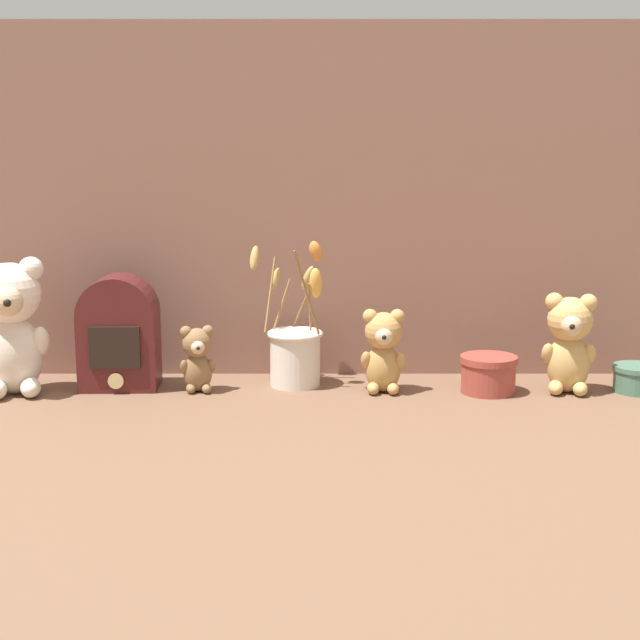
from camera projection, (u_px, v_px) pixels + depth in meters
name	position (u px, v px, depth m)	size (l,w,h in m)	color
ground_plane	(320.00, 393.00, 1.95)	(4.00, 4.00, 0.00)	brown
backdrop_wall	(320.00, 202.00, 2.05)	(1.75, 0.02, 0.74)	#845B4C
teddy_bear_large	(15.00, 324.00, 1.92)	(0.15, 0.14, 0.27)	beige
teddy_bear_medium	(574.00, 341.00, 1.93)	(0.11, 0.10, 0.20)	tan
teddy_bear_small	(388.00, 349.00, 1.94)	(0.09, 0.09, 0.17)	tan
teddy_bear_tiny	(202.00, 357.00, 1.95)	(0.07, 0.07, 0.13)	olive
flower_vase	(300.00, 349.00, 2.00)	(0.16, 0.16, 0.31)	silver
vintage_radio	(123.00, 332.00, 1.97)	(0.16, 0.11, 0.23)	#4C1919
decorative_tin_short	(493.00, 374.00, 1.95)	(0.11, 0.11, 0.07)	#993D33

